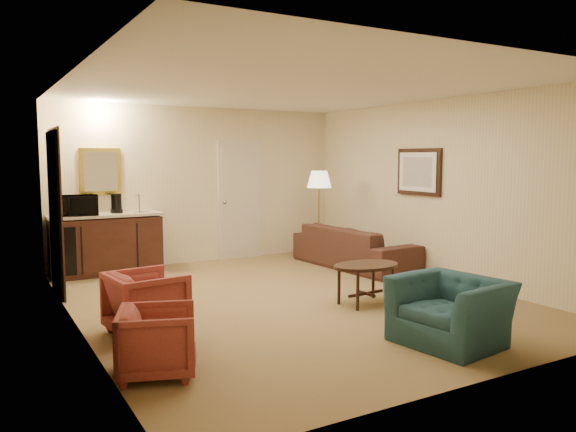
# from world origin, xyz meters

# --- Properties ---
(ground) EXTENTS (6.00, 6.00, 0.00)m
(ground) POSITION_xyz_m (0.00, 0.00, 0.00)
(ground) COLOR olive
(ground) RESTS_ON ground
(room_walls) EXTENTS (5.02, 6.01, 2.61)m
(room_walls) POSITION_xyz_m (-0.10, 0.77, 1.72)
(room_walls) COLOR beige
(room_walls) RESTS_ON ground
(wetbar_cabinet) EXTENTS (1.64, 0.58, 0.92)m
(wetbar_cabinet) POSITION_xyz_m (-1.65, 2.72, 0.46)
(wetbar_cabinet) COLOR #3A1A12
(wetbar_cabinet) RESTS_ON ground
(sofa) EXTENTS (0.81, 2.28, 0.88)m
(sofa) POSITION_xyz_m (1.95, 1.30, 0.44)
(sofa) COLOR black
(sofa) RESTS_ON ground
(teal_armchair) EXTENTS (0.76, 1.05, 0.84)m
(teal_armchair) POSITION_xyz_m (0.50, -2.20, 0.42)
(teal_armchair) COLOR #204450
(teal_armchair) RESTS_ON ground
(rose_chair_near) EXTENTS (0.73, 0.76, 0.71)m
(rose_chair_near) POSITION_xyz_m (-1.93, -0.49, 0.35)
(rose_chair_near) COLOR #993E32
(rose_chair_near) RESTS_ON ground
(rose_chair_far) EXTENTS (0.74, 0.76, 0.62)m
(rose_chair_far) POSITION_xyz_m (-2.15, -1.60, 0.31)
(rose_chair_far) COLOR #993E32
(rose_chair_far) RESTS_ON ground
(coffee_table) EXTENTS (0.90, 0.64, 0.49)m
(coffee_table) POSITION_xyz_m (0.69, -0.65, 0.25)
(coffee_table) COLOR black
(coffee_table) RESTS_ON ground
(floor_lamp) EXTENTS (0.48, 0.48, 1.55)m
(floor_lamp) POSITION_xyz_m (1.70, 1.97, 0.77)
(floor_lamp) COLOR #B8893D
(floor_lamp) RESTS_ON ground
(waste_bin) EXTENTS (0.28, 0.28, 0.27)m
(waste_bin) POSITION_xyz_m (-1.00, 2.65, 0.13)
(waste_bin) COLOR black
(waste_bin) RESTS_ON ground
(microwave) EXTENTS (0.57, 0.37, 0.36)m
(microwave) POSITION_xyz_m (-2.03, 2.66, 1.10)
(microwave) COLOR black
(microwave) RESTS_ON wetbar_cabinet
(coffee_maker) EXTENTS (0.18, 0.18, 0.30)m
(coffee_maker) POSITION_xyz_m (-1.48, 2.74, 1.07)
(coffee_maker) COLOR black
(coffee_maker) RESTS_ON wetbar_cabinet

